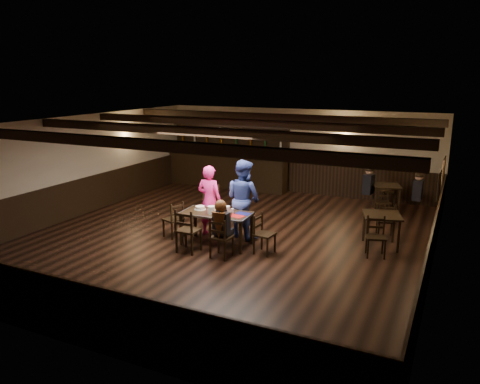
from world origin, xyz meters
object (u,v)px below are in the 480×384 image
at_px(cake, 200,208).
at_px(chair_near_left, 186,228).
at_px(chair_near_right, 220,235).
at_px(man_blue, 243,199).
at_px(dining_table, 217,216).
at_px(bar_counter, 227,166).
at_px(woman_pink, 210,201).

bearing_deg(cake, chair_near_left, -81.98).
relative_size(chair_near_right, man_blue, 0.47).
bearing_deg(dining_table, man_blue, 67.58).
relative_size(cake, bar_counter, 0.06).
distance_m(chair_near_left, chair_near_right, 0.79).
xyz_separation_m(chair_near_left, man_blue, (0.65, 1.48, 0.36)).
xyz_separation_m(chair_near_right, man_blue, (-0.14, 1.46, 0.41)).
distance_m(chair_near_right, cake, 1.21).
distance_m(chair_near_right, bar_counter, 6.60).
xyz_separation_m(man_blue, cake, (-0.76, -0.70, -0.14)).
height_order(chair_near_right, cake, chair_near_right).
height_order(chair_near_left, man_blue, man_blue).
distance_m(dining_table, chair_near_left, 0.81).
bearing_deg(bar_counter, cake, -69.31).
relative_size(dining_table, man_blue, 0.86).
xyz_separation_m(dining_table, cake, (-0.45, 0.05, 0.12)).
bearing_deg(man_blue, cake, 62.09).
relative_size(chair_near_right, woman_pink, 0.52).
xyz_separation_m(dining_table, woman_pink, (-0.47, 0.53, 0.18)).
bearing_deg(bar_counter, dining_table, -65.30).
bearing_deg(dining_table, chair_near_left, -115.19).
xyz_separation_m(chair_near_left, bar_counter, (-2.07, 5.97, 0.16)).
relative_size(woman_pink, man_blue, 0.91).
bearing_deg(cake, woman_pink, 92.04).
bearing_deg(dining_table, woman_pink, 131.59).
distance_m(man_blue, bar_counter, 5.25).
relative_size(chair_near_left, man_blue, 0.52).
xyz_separation_m(woman_pink, cake, (0.02, -0.47, -0.06)).
bearing_deg(dining_table, cake, 173.26).
distance_m(chair_near_left, bar_counter, 6.32).
bearing_deg(woman_pink, chair_near_left, 95.56).
bearing_deg(chair_near_left, cake, 98.02).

